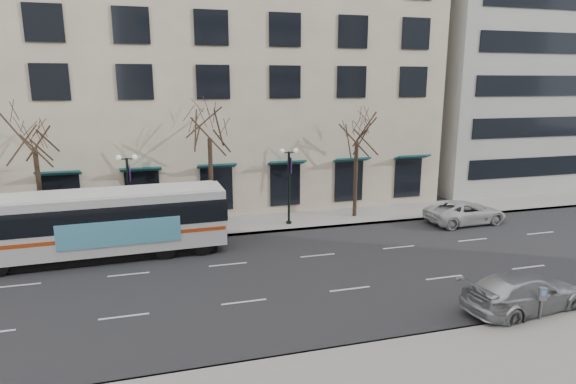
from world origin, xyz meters
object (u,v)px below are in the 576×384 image
object	(u,v)px
city_bus	(100,222)
tree_far_mid	(209,123)
tree_far_left	(33,131)
tree_far_right	(357,127)
lamp_post_right	(289,183)
pay_station	(542,296)
lamp_post_left	(129,192)
silver_car	(524,292)
white_pickup	(465,212)

from	to	relation	value
city_bus	tree_far_mid	bearing A→B (deg)	26.90
tree_far_left	city_bus	xyz separation A→B (m)	(3.55, -3.58, -4.69)
tree_far_left	city_bus	size ratio (longest dim) A/B	0.61
tree_far_mid	city_bus	size ratio (longest dim) A/B	0.63
tree_far_right	lamp_post_right	bearing A→B (deg)	-173.15
tree_far_mid	pay_station	xyz separation A→B (m)	(11.07, -16.10, -5.78)
lamp_post_left	lamp_post_right	size ratio (longest dim) A/B	1.00
tree_far_right	silver_car	size ratio (longest dim) A/B	1.43
lamp_post_left	white_pickup	bearing A→B (deg)	-6.97
silver_car	pay_station	size ratio (longest dim) A/B	4.18
white_pickup	pay_station	bearing A→B (deg)	153.21
white_pickup	tree_far_mid	bearing A→B (deg)	75.96
tree_far_mid	white_pickup	xyz separation A→B (m)	(16.72, -3.25, -6.14)
tree_far_mid	city_bus	xyz separation A→B (m)	(-6.45, -3.58, -4.90)
lamp_post_right	tree_far_mid	bearing A→B (deg)	173.17
silver_car	tree_far_left	bearing A→B (deg)	47.66
silver_car	tree_far_mid	bearing A→B (deg)	29.69
lamp_post_left	pay_station	distance (m)	22.40
lamp_post_left	white_pickup	xyz separation A→B (m)	(21.72, -2.65, -2.17)
pay_station	city_bus	bearing A→B (deg)	165.37
silver_car	pay_station	distance (m)	1.15
lamp_post_right	white_pickup	distance (m)	12.21
tree_far_right	pay_station	distance (m)	16.98
pay_station	tree_far_left	bearing A→B (deg)	163.55
tree_far_right	lamp_post_left	size ratio (longest dim) A/B	1.55
tree_far_left	lamp_post_right	distance (m)	15.48
city_bus	pay_station	xyz separation A→B (m)	(17.52, -12.52, -0.88)
lamp_post_right	silver_car	xyz separation A→B (m)	(6.20, -14.40, -2.13)
tree_far_mid	lamp_post_left	world-z (taller)	tree_far_mid
tree_far_mid	tree_far_left	bearing A→B (deg)	-180.00
tree_far_left	lamp_post_right	size ratio (longest dim) A/B	1.60
city_bus	silver_car	bearing A→B (deg)	-35.04
tree_far_left	lamp_post_left	distance (m)	6.29
lamp_post_left	lamp_post_right	xyz separation A→B (m)	(10.00, 0.00, 0.00)
tree_far_right	city_bus	bearing A→B (deg)	-167.73
lamp_post_left	white_pickup	world-z (taller)	lamp_post_left
lamp_post_left	white_pickup	size ratio (longest dim) A/B	0.94
tree_far_mid	tree_far_right	xyz separation A→B (m)	(10.00, -0.00, -0.48)
tree_far_left	tree_far_mid	bearing A→B (deg)	0.00
tree_far_left	pay_station	world-z (taller)	tree_far_left
tree_far_right	city_bus	size ratio (longest dim) A/B	0.59
silver_car	pay_station	bearing A→B (deg)	165.99
tree_far_right	city_bus	world-z (taller)	tree_far_right
tree_far_left	city_bus	bearing A→B (deg)	-45.19
lamp_post_right	white_pickup	world-z (taller)	lamp_post_right
tree_far_left	pay_station	size ratio (longest dim) A/B	6.20
lamp_post_right	pay_station	bearing A→B (deg)	-68.64
white_pickup	pay_station	size ratio (longest dim) A/B	4.12
tree_far_left	white_pickup	bearing A→B (deg)	-6.94
tree_far_right	pay_station	xyz separation A→B (m)	(1.07, -16.10, -5.30)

